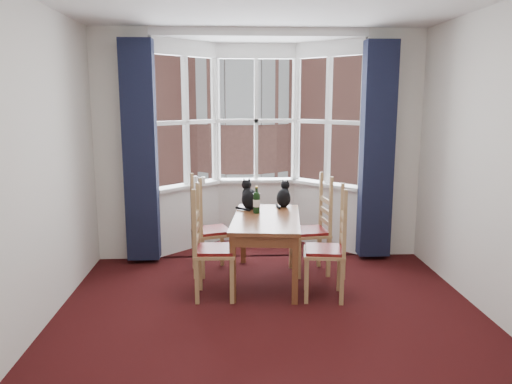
{
  "coord_description": "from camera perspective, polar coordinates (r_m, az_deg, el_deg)",
  "views": [
    {
      "loc": [
        -0.35,
        -3.87,
        1.97
      ],
      "look_at": [
        -0.1,
        1.05,
        1.05
      ],
      "focal_mm": 35.0,
      "sensor_mm": 36.0,
      "label": 1
    }
  ],
  "objects": [
    {
      "name": "floor",
      "position": [
        4.36,
        2.12,
        -16.3
      ],
      "size": [
        4.5,
        4.5,
        0.0
      ],
      "primitive_type": "plane",
      "color": "black",
      "rests_on": "ground"
    },
    {
      "name": "wall_left",
      "position": [
        4.25,
        -25.73,
        1.79
      ],
      "size": [
        0.0,
        4.5,
        4.5
      ],
      "primitive_type": "plane",
      "rotation": [
        1.57,
        0.0,
        1.57
      ],
      "color": "silver",
      "rests_on": "floor"
    },
    {
      "name": "wall_near",
      "position": [
        1.76,
        8.96,
        -8.59
      ],
      "size": [
        4.0,
        0.0,
        4.0
      ],
      "primitive_type": "plane",
      "rotation": [
        -1.57,
        0.0,
        0.0
      ],
      "color": "silver",
      "rests_on": "floor"
    },
    {
      "name": "wall_back_pier_left",
      "position": [
        6.28,
        -14.89,
        5.02
      ],
      "size": [
        0.7,
        0.12,
        2.8
      ],
      "primitive_type": "cube",
      "color": "silver",
      "rests_on": "floor"
    },
    {
      "name": "wall_back_pier_right",
      "position": [
        6.47,
        15.18,
        5.16
      ],
      "size": [
        0.7,
        0.12,
        2.8
      ],
      "primitive_type": "cube",
      "color": "silver",
      "rests_on": "floor"
    },
    {
      "name": "bay_window",
      "position": [
        6.66,
        0.11,
        5.67
      ],
      "size": [
        2.76,
        0.94,
        2.8
      ],
      "color": "white",
      "rests_on": "floor"
    },
    {
      "name": "curtain_left",
      "position": [
        6.07,
        -13.08,
        4.44
      ],
      "size": [
        0.38,
        0.22,
        2.6
      ],
      "primitive_type": "cube",
      "color": "#171B34",
      "rests_on": "floor"
    },
    {
      "name": "curtain_right",
      "position": [
        6.23,
        13.65,
        4.57
      ],
      "size": [
        0.38,
        0.22,
        2.6
      ],
      "primitive_type": "cube",
      "color": "#171B34",
      "rests_on": "floor"
    },
    {
      "name": "dining_table",
      "position": [
        5.39,
        1.2,
        -3.88
      ],
      "size": [
        0.85,
        1.39,
        0.72
      ],
      "color": "brown",
      "rests_on": "floor"
    },
    {
      "name": "chair_left_near",
      "position": [
        5.03,
        -5.74,
        -6.8
      ],
      "size": [
        0.41,
        0.43,
        0.92
      ],
      "color": "#A78151",
      "rests_on": "floor"
    },
    {
      "name": "chair_left_far",
      "position": [
        5.72,
        -5.9,
        -4.67
      ],
      "size": [
        0.51,
        0.53,
        0.92
      ],
      "color": "#A78151",
      "rests_on": "floor"
    },
    {
      "name": "chair_right_near",
      "position": [
        5.05,
        8.82,
        -6.82
      ],
      "size": [
        0.46,
        0.47,
        0.92
      ],
      "color": "#A78151",
      "rests_on": "floor"
    },
    {
      "name": "chair_right_far",
      "position": [
        5.76,
        7.04,
        -4.59
      ],
      "size": [
        0.45,
        0.47,
        0.92
      ],
      "color": "#A78151",
      "rests_on": "floor"
    },
    {
      "name": "cat_left",
      "position": [
        5.75,
        -0.77,
        -0.6
      ],
      "size": [
        0.26,
        0.3,
        0.36
      ],
      "color": "black",
      "rests_on": "dining_table"
    },
    {
      "name": "cat_right",
      "position": [
        5.88,
        3.2,
        -0.5
      ],
      "size": [
        0.23,
        0.27,
        0.32
      ],
      "color": "black",
      "rests_on": "dining_table"
    },
    {
      "name": "wine_bottle",
      "position": [
        5.54,
        0.07,
        -1.08
      ],
      "size": [
        0.08,
        0.08,
        0.3
      ],
      "color": "black",
      "rests_on": "dining_table"
    },
    {
      "name": "candle_tall",
      "position": [
        6.57,
        -6.97,
        1.35
      ],
      "size": [
        0.06,
        0.06,
        0.11
      ],
      "primitive_type": "cylinder",
      "color": "white",
      "rests_on": "bay_window"
    },
    {
      "name": "candle_short",
      "position": [
        6.6,
        -6.05,
        1.33
      ],
      "size": [
        0.06,
        0.06,
        0.09
      ],
      "primitive_type": "cylinder",
      "color": "white",
      "rests_on": "bay_window"
    },
    {
      "name": "street",
      "position": [
        36.99,
        -2.33,
        -1.84
      ],
      "size": [
        80.0,
        80.0,
        0.0
      ],
      "primitive_type": "plane",
      "color": "#333335",
      "rests_on": "ground"
    },
    {
      "name": "tenement_building",
      "position": [
        17.89,
        -1.84,
        9.41
      ],
      "size": [
        18.4,
        7.8,
        15.2
      ],
      "color": "#91574B",
      "rests_on": "street"
    }
  ]
}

